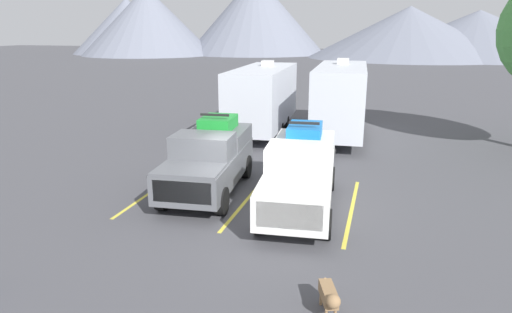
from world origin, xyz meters
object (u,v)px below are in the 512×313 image
at_px(pickup_truck_a, 210,158).
at_px(dog, 330,297).
at_px(pickup_truck_b, 301,171).
at_px(camper_trailer_a, 263,96).
at_px(camper_trailer_b, 340,97).

height_order(pickup_truck_a, dog, pickup_truck_a).
height_order(pickup_truck_b, camper_trailer_a, camper_trailer_a).
distance_m(camper_trailer_a, camper_trailer_b, 4.15).
bearing_deg(pickup_truck_b, pickup_truck_a, 169.49).
bearing_deg(camper_trailer_b, camper_trailer_a, 179.57).
bearing_deg(pickup_truck_b, camper_trailer_a, 111.45).
bearing_deg(camper_trailer_a, camper_trailer_b, -0.43).
height_order(pickup_truck_a, pickup_truck_b, pickup_truck_a).
distance_m(camper_trailer_b, dog, 15.68).
height_order(camper_trailer_a, camper_trailer_b, camper_trailer_b).
xyz_separation_m(pickup_truck_b, dog, (1.62, -5.47, -0.76)).
bearing_deg(dog, pickup_truck_a, 129.07).
distance_m(pickup_truck_b, camper_trailer_a, 10.88).
bearing_deg(pickup_truck_a, dog, -50.93).
bearing_deg(pickup_truck_a, camper_trailer_a, 93.94).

